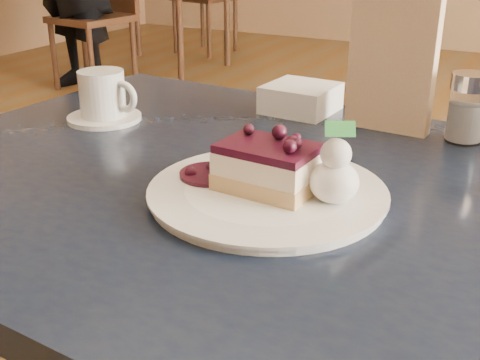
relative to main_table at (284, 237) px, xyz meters
The scene contains 10 objects.
main_table is the anchor object (origin of this frame).
dessert_plate 0.09m from the main_table, 93.79° to the right, with size 0.28×0.28×0.01m, color white.
cheesecake_slice 0.12m from the main_table, 93.79° to the right, with size 0.12×0.09×0.06m.
whipped_cream 0.14m from the main_table, 28.97° to the right, with size 0.06×0.06×0.05m.
berry_sauce 0.13m from the main_table, 150.88° to the right, with size 0.08×0.08×0.01m, color black.
coffee_set 0.41m from the main_table, 164.12° to the left, with size 0.13×0.12×0.08m.
menu_card 0.34m from the main_table, 79.94° to the left, with size 0.13×0.03×0.21m, color beige.
sugar_shaker 0.35m from the main_table, 58.79° to the left, with size 0.06×0.06×0.10m.
napkin_stack 0.35m from the main_table, 109.59° to the left, with size 0.11×0.11×0.05m, color white.
bg_table_far_left 4.03m from the main_table, 128.04° to the left, with size 1.13×1.86×1.24m.
Camera 1 is at (0.19, -0.60, 1.02)m, focal length 45.00 mm.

